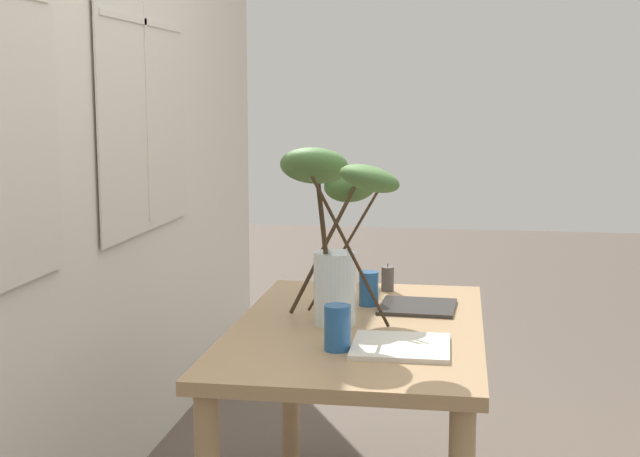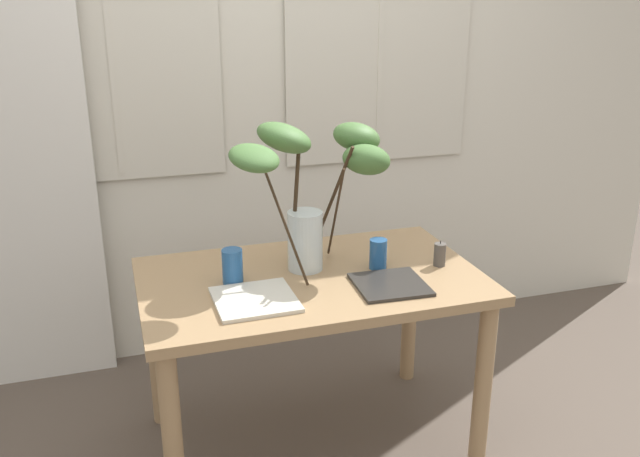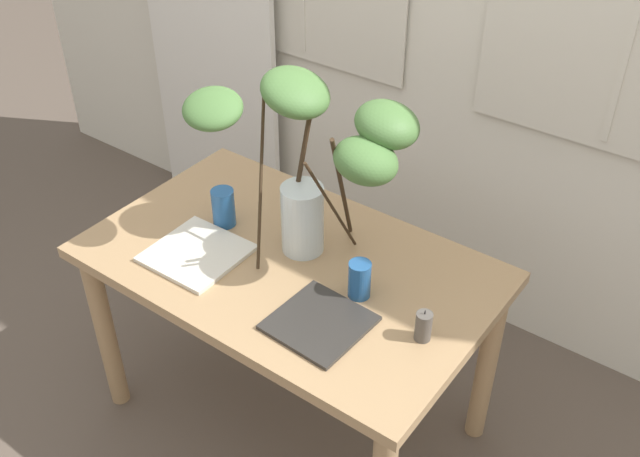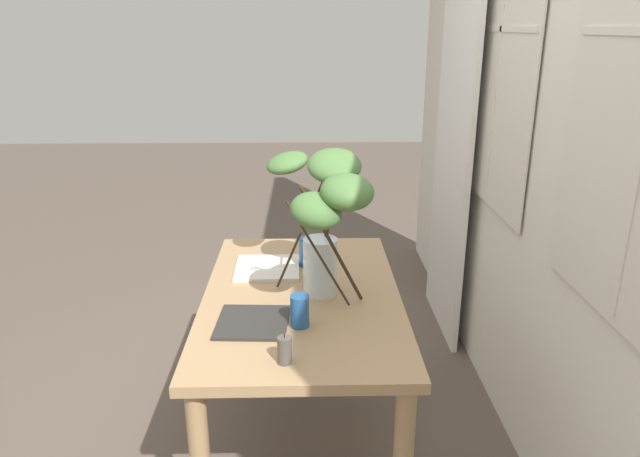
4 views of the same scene
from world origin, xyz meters
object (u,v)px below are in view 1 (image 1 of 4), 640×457
drinking_glass_blue_left (337,328)px  plate_square_right (418,307)px  vase_with_branches (334,206)px  plate_square_left (401,346)px  drinking_glass_blue_right (369,289)px  pillar_candle (388,279)px  dining_table (358,358)px

drinking_glass_blue_left → plate_square_right: (0.53, -0.20, -0.06)m
vase_with_branches → drinking_glass_blue_left: size_ratio=5.33×
plate_square_right → plate_square_left: bearing=177.3°
drinking_glass_blue_left → drinking_glass_blue_right: 0.55m
drinking_glass_blue_left → plate_square_right: 0.57m
vase_with_branches → plate_square_left: vase_with_branches is taller
plate_square_right → pillar_candle: (0.26, 0.12, 0.04)m
vase_with_branches → drinking_glass_blue_left: 0.46m
dining_table → plate_square_left: (-0.25, -0.15, 0.12)m
dining_table → pillar_candle: bearing=-5.8°
drinking_glass_blue_right → dining_table: bearing=178.8°
drinking_glass_blue_left → pillar_candle: 0.80m
plate_square_left → pillar_candle: bearing=7.6°
plate_square_right → drinking_glass_blue_left: bearing=159.6°
drinking_glass_blue_right → plate_square_right: size_ratio=0.47×
plate_square_right → pillar_candle: bearing=25.5°
drinking_glass_blue_right → plate_square_right: drinking_glass_blue_right is taller
plate_square_right → vase_with_branches: bearing=127.1°
vase_with_branches → pillar_candle: (0.45, -0.13, -0.32)m
dining_table → drinking_glass_blue_left: bearing=175.1°
drinking_glass_blue_left → plate_square_left: size_ratio=0.47×
plate_square_left → dining_table: bearing=31.5°
drinking_glass_blue_left → pillar_candle: size_ratio=1.28×
plate_square_left → vase_with_branches: bearing=38.1°
drinking_glass_blue_right → plate_square_right: 0.18m
vase_with_branches → plate_square_right: bearing=-52.9°
dining_table → plate_square_right: 0.32m
drinking_glass_blue_right → plate_square_left: (-0.51, -0.14, -0.05)m
dining_table → drinking_glass_blue_right: 0.31m
vase_with_branches → pillar_candle: 0.57m
plate_square_right → dining_table: bearing=144.8°
dining_table → drinking_glass_blue_right: (0.27, -0.01, 0.17)m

